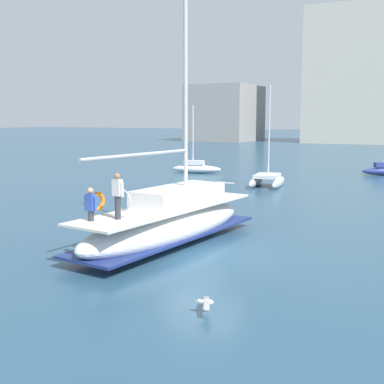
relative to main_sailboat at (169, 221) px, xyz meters
The scene contains 5 objects.
ground_plane 2.21m from the main_sailboat, 17.82° to the right, with size 400.00×400.00×0.00m, color #284C66.
main_sailboat is the anchor object (origin of this frame).
moored_sloop_far 25.86m from the main_sailboat, 114.47° to the left, with size 4.60×2.00×6.03m.
moored_catamaran 17.81m from the main_sailboat, 96.62° to the left, with size 2.62×4.52×7.19m.
seagull 7.29m from the main_sailboat, 53.05° to the right, with size 0.54×0.91×0.16m.
Camera 1 is at (7.69, -16.13, 4.87)m, focal length 47.32 mm.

